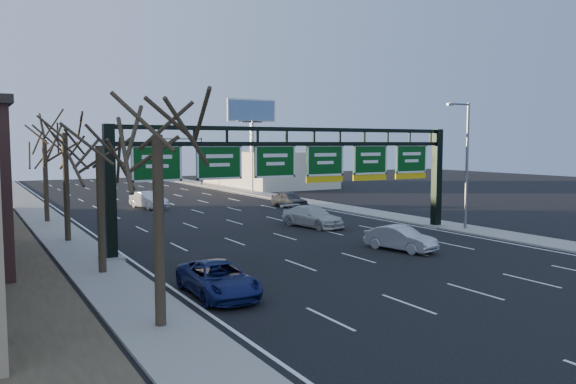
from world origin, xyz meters
TOP-DOWN VIEW (x-y plane):
  - ground at (0.00, 0.00)m, footprint 160.00×160.00m
  - sidewalk_left at (-12.80, 20.00)m, footprint 3.00×120.00m
  - sidewalk_right at (12.80, 20.00)m, footprint 3.00×120.00m
  - lane_markings at (0.00, 20.00)m, footprint 21.60×120.00m
  - sign_gantry at (0.16, 8.00)m, footprint 24.60×1.20m
  - building_right_distant at (20.00, 50.00)m, footprint 12.00×20.00m
  - tree_near at (-12.80, -4.00)m, footprint 3.60×3.60m
  - tree_gantry at (-12.80, 5.00)m, footprint 3.60×3.60m
  - tree_mid at (-12.80, 15.00)m, footprint 3.60×3.60m
  - tree_far at (-12.80, 25.00)m, footprint 3.60×3.60m
  - streetlight_near at (12.47, 6.00)m, footprint 2.15×0.22m
  - streetlight_far at (12.47, 40.00)m, footprint 2.15×0.22m
  - billboard_right at (15.00, 44.98)m, footprint 7.00×0.50m
  - traffic_signal_mast at (5.69, 55.00)m, footprint 10.16×0.54m
  - car_blue_suv at (-9.52, -1.19)m, footprint 2.46×5.04m
  - car_silver_sedan at (3.41, 2.47)m, footprint 2.51×4.50m
  - car_white_wagon at (3.95, 12.76)m, footprint 3.19×5.60m
  - car_grey_far at (8.86, 24.59)m, footprint 1.99×4.63m
  - car_silver_distant at (-3.17, 30.56)m, footprint 2.65×5.08m

SIDE VIEW (x-z plane):
  - ground at x=0.00m, z-range 0.00..0.00m
  - lane_markings at x=0.00m, z-range 0.00..0.01m
  - sidewalk_left at x=-12.80m, z-range 0.00..0.12m
  - sidewalk_right at x=12.80m, z-range 0.00..0.12m
  - car_blue_suv at x=-9.52m, z-range 0.00..1.38m
  - car_silver_sedan at x=3.41m, z-range 0.00..1.40m
  - car_white_wagon at x=3.95m, z-range 0.00..1.53m
  - car_grey_far at x=8.86m, z-range 0.00..1.56m
  - car_silver_distant at x=-3.17m, z-range 0.00..1.59m
  - building_right_distant at x=20.00m, z-range 0.00..5.00m
  - sign_gantry at x=0.16m, z-range 1.03..8.23m
  - streetlight_near at x=12.47m, z-range 0.58..9.58m
  - streetlight_far at x=12.47m, z-range 0.58..9.58m
  - traffic_signal_mast at x=5.69m, z-range 2.00..9.00m
  - tree_gantry at x=-12.80m, z-range 2.87..11.35m
  - tree_near at x=-12.80m, z-range 3.05..11.91m
  - tree_far at x=-12.80m, z-range 3.05..11.91m
  - tree_mid at x=-12.80m, z-range 3.23..12.47m
  - billboard_right at x=15.00m, z-range 3.06..15.06m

